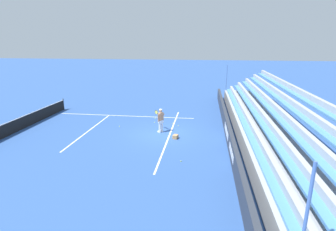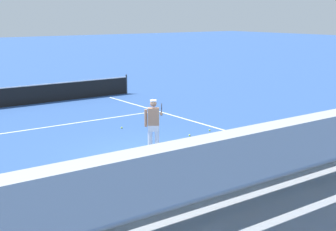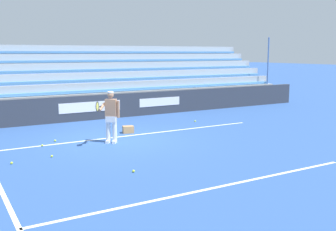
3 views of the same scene
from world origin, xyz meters
TOP-DOWN VIEW (x-y plane):
  - ground_plane at (0.00, 0.00)m, footprint 160.00×160.00m
  - court_baseline_white at (0.00, -0.50)m, footprint 12.00×0.10m
  - court_sideline_white at (4.11, 4.00)m, footprint 0.10×12.00m
  - court_service_line_white at (0.00, 5.50)m, footprint 8.22×0.10m
  - back_wall_sponsor_board at (-0.01, -4.47)m, footprint 25.88×0.25m
  - bleacher_stand at (0.00, -7.10)m, footprint 24.58×4.00m
  - tennis_player at (0.29, 0.21)m, footprint 0.97×0.81m
  - ball_box_cardboard at (-0.87, -0.99)m, footprint 0.46×0.39m
  - tennis_ball_by_box at (2.40, -0.41)m, footprint 0.07×0.07m
  - tennis_ball_midcourt at (-4.35, -1.67)m, footprint 0.07×0.07m
  - tennis_ball_toward_net at (1.06, 3.56)m, footprint 0.07×0.07m
  - tennis_ball_near_player at (2.47, 1.08)m, footprint 0.07×0.07m
  - tennis_ball_far_left at (3.58, 1.24)m, footprint 0.07×0.07m
  - tennis_ball_far_right at (1.87, -0.90)m, footprint 0.07×0.07m

SIDE VIEW (x-z plane):
  - ground_plane at x=0.00m, z-range 0.00..0.00m
  - court_baseline_white at x=0.00m, z-range 0.00..0.01m
  - court_sideline_white at x=4.11m, z-range 0.00..0.01m
  - court_service_line_white at x=0.00m, z-range 0.00..0.01m
  - tennis_ball_by_box at x=2.40m, z-range 0.00..0.07m
  - tennis_ball_midcourt at x=-4.35m, z-range 0.00..0.07m
  - tennis_ball_toward_net at x=1.06m, z-range 0.00..0.07m
  - tennis_ball_near_player at x=2.47m, z-range 0.00..0.07m
  - tennis_ball_far_left at x=3.58m, z-range 0.00..0.07m
  - tennis_ball_far_right at x=1.87m, z-range 0.00..0.07m
  - ball_box_cardboard at x=-0.87m, z-range 0.00..0.26m
  - back_wall_sponsor_board at x=-0.01m, z-range 0.00..1.10m
  - bleacher_stand at x=0.00m, z-range -1.13..2.72m
  - tennis_player at x=0.29m, z-range 0.04..1.75m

